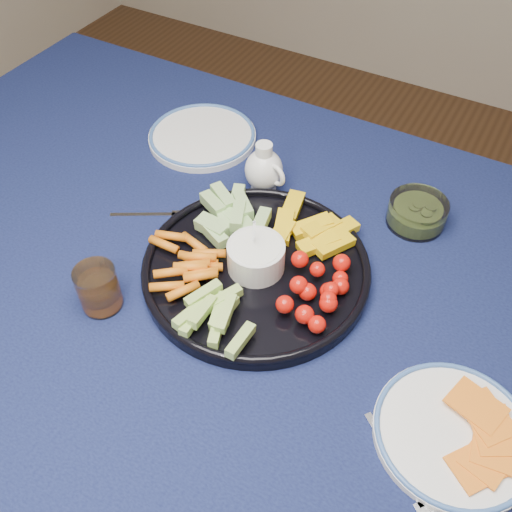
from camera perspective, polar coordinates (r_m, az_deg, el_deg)
The scene contains 9 objects.
dining_table at distance 1.01m, azimuth -1.31°, elevation -6.06°, with size 1.67×1.07×0.75m.
crudite_platter at distance 0.94m, azimuth -0.09°, elevation -0.79°, with size 0.38×0.38×0.12m.
creamer_pitcher at distance 1.08m, azimuth 0.83°, elevation 8.62°, with size 0.09×0.07×0.10m.
pickle_bowl at distance 1.06m, azimuth 15.78°, elevation 4.12°, with size 0.10×0.10×0.05m.
cheese_plate at distance 0.83m, azimuth 19.23°, elevation -16.32°, with size 0.21×0.21×0.03m.
juice_tumbler at distance 0.92m, azimuth -15.43°, elevation -3.33°, with size 0.07×0.07×0.08m.
fork_left at distance 1.06m, azimuth -9.98°, elevation 4.08°, with size 0.13×0.08×0.00m.
fork_right at distance 0.80m, azimuth 14.68°, elevation -20.62°, with size 0.14×0.11×0.00m.
side_plate_extra at distance 1.23m, azimuth -5.39°, elevation 11.88°, with size 0.22×0.22×0.02m.
Camera 1 is at (0.31, -0.51, 1.47)m, focal length 40.00 mm.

